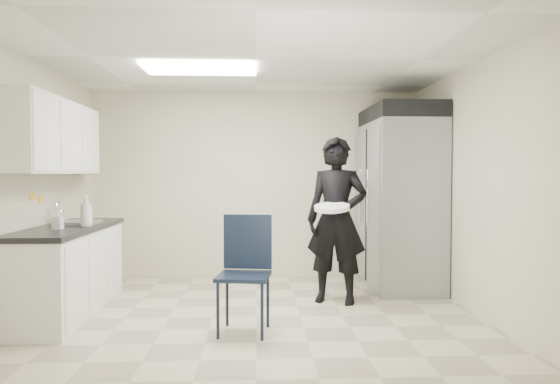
{
  "coord_description": "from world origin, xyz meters",
  "views": [
    {
      "loc": [
        0.01,
        -5.01,
        1.44
      ],
      "look_at": [
        0.25,
        0.2,
        1.26
      ],
      "focal_mm": 32.0,
      "sensor_mm": 36.0,
      "label": 1
    }
  ],
  "objects_px": {
    "lower_counter": "(68,272)",
    "folding_chair": "(244,276)",
    "commercial_fridge": "(400,205)",
    "man_tuxedo": "(337,220)"
  },
  "relations": [
    {
      "from": "lower_counter",
      "to": "folding_chair",
      "type": "bearing_deg",
      "value": -21.11
    },
    {
      "from": "commercial_fridge",
      "to": "folding_chair",
      "type": "xyz_separation_m",
      "value": [
        -1.95,
        -1.78,
        -0.53
      ]
    },
    {
      "from": "lower_counter",
      "to": "man_tuxedo",
      "type": "distance_m",
      "value": 2.91
    },
    {
      "from": "commercial_fridge",
      "to": "man_tuxedo",
      "type": "distance_m",
      "value": 1.2
    },
    {
      "from": "lower_counter",
      "to": "man_tuxedo",
      "type": "height_order",
      "value": "man_tuxedo"
    },
    {
      "from": "folding_chair",
      "to": "man_tuxedo",
      "type": "distance_m",
      "value": 1.51
    },
    {
      "from": "lower_counter",
      "to": "commercial_fridge",
      "type": "relative_size",
      "value": 0.9
    },
    {
      "from": "commercial_fridge",
      "to": "man_tuxedo",
      "type": "height_order",
      "value": "commercial_fridge"
    },
    {
      "from": "commercial_fridge",
      "to": "man_tuxedo",
      "type": "xyz_separation_m",
      "value": [
        -0.93,
        -0.74,
        -0.12
      ]
    },
    {
      "from": "commercial_fridge",
      "to": "folding_chair",
      "type": "relative_size",
      "value": 2.03
    }
  ]
}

